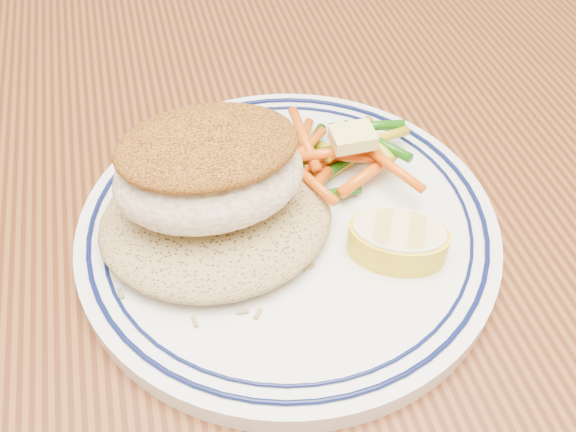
# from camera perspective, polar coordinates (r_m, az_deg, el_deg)

# --- Properties ---
(dining_table) EXTENTS (1.50, 0.90, 0.75)m
(dining_table) POSITION_cam_1_polar(r_m,az_deg,el_deg) (0.51, -0.18, -6.57)
(dining_table) COLOR #49220E
(dining_table) RESTS_ON ground
(plate) EXTENTS (0.26, 0.26, 0.02)m
(plate) POSITION_cam_1_polar(r_m,az_deg,el_deg) (0.40, 0.00, -1.01)
(plate) COLOR white
(plate) RESTS_ON dining_table
(rice_pilaf) EXTENTS (0.14, 0.12, 0.03)m
(rice_pilaf) POSITION_cam_1_polar(r_m,az_deg,el_deg) (0.39, -6.43, 0.07)
(rice_pilaf) COLOR #9C814E
(rice_pilaf) RESTS_ON plate
(fish_fillet) EXTENTS (0.11, 0.08, 0.06)m
(fish_fillet) POSITION_cam_1_polar(r_m,az_deg,el_deg) (0.37, -7.06, 4.18)
(fish_fillet) COLOR white
(fish_fillet) RESTS_ON rice_pilaf
(vegetable_pile) EXTENTS (0.10, 0.10, 0.03)m
(vegetable_pile) POSITION_cam_1_polar(r_m,az_deg,el_deg) (0.42, 4.33, 5.32)
(vegetable_pile) COLOR gold
(vegetable_pile) RESTS_ON plate
(butter_pat) EXTENTS (0.03, 0.02, 0.01)m
(butter_pat) POSITION_cam_1_polar(r_m,az_deg,el_deg) (0.41, 5.77, 6.99)
(butter_pat) COLOR #F2E376
(butter_pat) RESTS_ON vegetable_pile
(lemon_wedge) EXTENTS (0.07, 0.07, 0.02)m
(lemon_wedge) POSITION_cam_1_polar(r_m,az_deg,el_deg) (0.38, 9.74, -2.09)
(lemon_wedge) COLOR yellow
(lemon_wedge) RESTS_ON plate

